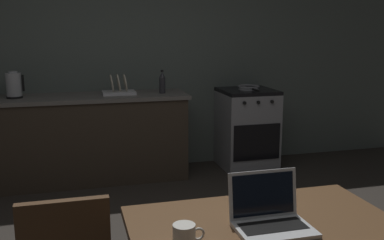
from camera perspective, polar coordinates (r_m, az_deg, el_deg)
name	(u,v)px	position (r m, az deg, el deg)	size (l,w,h in m)	color
back_wall	(157,43)	(5.10, -4.58, 9.76)	(6.40, 0.10, 2.84)	#57615B
kitchen_counter	(85,138)	(4.80, -13.63, -2.28)	(2.16, 0.64, 0.91)	#382D23
stove_oven	(247,128)	(5.16, 7.03, -1.08)	(0.60, 0.62, 0.91)	gray
laptop	(271,218)	(1.97, 10.05, -12.23)	(0.32, 0.26, 0.23)	silver
electric_kettle	(14,85)	(4.73, -21.90, 4.16)	(0.17, 0.15, 0.27)	black
bottle	(162,82)	(4.74, -3.84, 4.84)	(0.07, 0.07, 0.25)	#2D2D33
frying_pan	(249,87)	(5.06, 7.32, 4.16)	(0.25, 0.42, 0.05)	gray
coffee_mug	(185,237)	(1.77, -0.96, -14.76)	(0.13, 0.09, 0.10)	silver
dish_rack	(119,90)	(4.73, -9.38, 3.86)	(0.34, 0.26, 0.21)	silver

